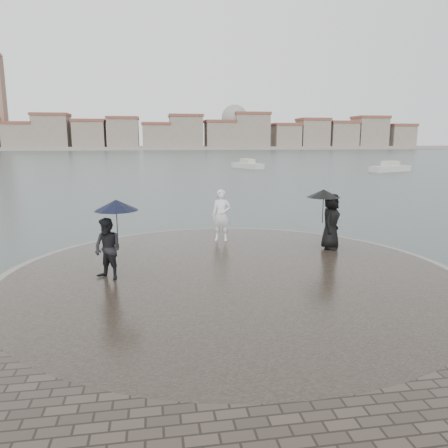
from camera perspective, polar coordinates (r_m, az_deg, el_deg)
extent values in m
plane|color=#2B3835|center=(8.79, 5.28, -15.37)|extent=(400.00, 400.00, 0.00)
cylinder|color=gray|center=(11.89, 1.03, -7.30)|extent=(12.50, 12.50, 0.32)
cylinder|color=#2D261E|center=(11.89, 1.03, -7.20)|extent=(11.90, 11.90, 0.36)
imported|color=white|center=(15.34, -0.34, 1.15)|extent=(0.75, 0.59, 1.82)
imported|color=black|center=(11.50, -14.93, -3.16)|extent=(0.98, 0.94, 1.59)
cylinder|color=black|center=(11.46, -13.78, -0.31)|extent=(0.02, 0.02, 0.90)
cone|color=black|center=(11.36, -13.91, 2.41)|extent=(1.13, 1.13, 0.28)
imported|color=black|center=(14.61, 13.78, 0.34)|extent=(1.00, 1.06, 1.82)
cylinder|color=black|center=(14.54, 12.79, 1.89)|extent=(0.02, 0.02, 0.90)
cone|color=black|center=(14.46, 12.88, 3.92)|extent=(1.10, 1.10, 0.26)
cube|color=gray|center=(170.65, -8.79, 9.78)|extent=(260.00, 20.00, 1.20)
cube|color=gray|center=(173.79, -25.11, 10.19)|extent=(10.00, 10.00, 9.00)
cube|color=brown|center=(173.88, -25.24, 11.84)|extent=(10.60, 10.60, 1.00)
cube|color=gray|center=(171.22, -21.54, 10.97)|extent=(12.00, 10.00, 12.00)
cube|color=brown|center=(171.43, -21.70, 13.13)|extent=(12.60, 10.60, 1.00)
cube|color=gray|center=(169.04, -17.13, 10.91)|extent=(11.00, 10.00, 10.00)
cube|color=brown|center=(169.17, -17.24, 12.77)|extent=(11.60, 10.60, 1.00)
cube|color=gray|center=(167.91, -13.01, 11.28)|extent=(11.00, 10.00, 11.00)
cube|color=brown|center=(168.07, -13.10, 13.33)|extent=(11.60, 10.60, 1.00)
cube|color=gray|center=(167.62, -8.82, 11.09)|extent=(10.00, 10.00, 9.00)
cube|color=brown|center=(167.71, -8.87, 12.80)|extent=(10.60, 10.60, 1.00)
cube|color=gray|center=(168.12, -5.01, 11.69)|extent=(12.00, 10.00, 12.00)
cube|color=brown|center=(168.33, -5.04, 13.90)|extent=(12.60, 10.60, 1.00)
cube|color=gray|center=(169.62, -0.53, 11.38)|extent=(11.00, 10.00, 10.00)
cube|color=brown|center=(169.74, -0.53, 13.24)|extent=(11.60, 10.60, 1.00)
cube|color=gray|center=(171.89, 3.51, 11.86)|extent=(13.00, 10.00, 13.00)
cube|color=brown|center=(172.14, 3.54, 14.19)|extent=(13.60, 10.60, 1.00)
cube|color=gray|center=(175.50, 8.05, 11.10)|extent=(10.00, 10.00, 9.00)
cube|color=brown|center=(175.59, 8.09, 12.73)|extent=(10.60, 10.60, 1.00)
cube|color=gray|center=(179.08, 11.49, 11.31)|extent=(11.00, 10.00, 11.00)
cube|color=brown|center=(179.23, 11.56, 13.23)|extent=(11.60, 10.60, 1.00)
cube|color=gray|center=(183.64, 15.05, 10.99)|extent=(11.00, 10.00, 10.00)
cube|color=brown|center=(183.76, 15.14, 12.70)|extent=(11.60, 10.60, 1.00)
cube|color=gray|center=(188.87, 18.45, 11.10)|extent=(12.00, 10.00, 12.00)
cube|color=brown|center=(189.05, 18.57, 13.07)|extent=(12.60, 10.60, 1.00)
cube|color=gray|center=(195.19, 21.86, 10.42)|extent=(10.00, 10.00, 9.00)
cube|color=brown|center=(195.27, 21.97, 11.88)|extent=(10.60, 10.60, 1.00)
sphere|color=gray|center=(172.79, 1.39, 13.70)|extent=(10.00, 10.00, 10.00)
cube|color=beige|center=(57.40, 20.86, 6.66)|extent=(5.72, 3.23, 0.90)
cube|color=beige|center=(57.36, 20.90, 7.25)|extent=(2.27, 1.76, 0.90)
cube|color=beige|center=(60.03, 3.08, 7.51)|extent=(3.65, 5.68, 0.90)
cube|color=beige|center=(60.00, 3.09, 8.09)|extent=(1.90, 2.31, 0.90)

